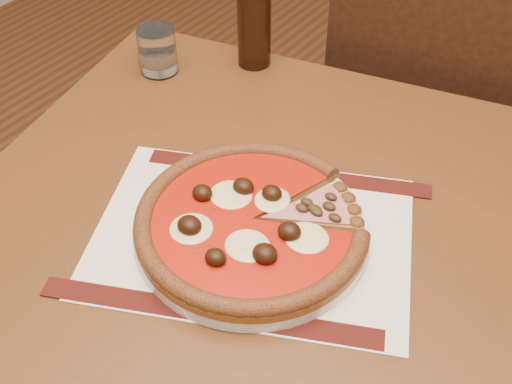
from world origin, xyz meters
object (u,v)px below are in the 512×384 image
chair_far (445,121)px  water_glass (158,51)px  table (248,264)px  plate (252,231)px  bottle (254,24)px  pizza (252,220)px

chair_far → water_glass: chair_far is taller
table → plate: size_ratio=3.13×
water_glass → bottle: bearing=43.9°
table → pizza: (0.03, -0.03, 0.13)m
pizza → water_glass: water_glass is taller
chair_far → pizza: chair_far is taller
pizza → water_glass: 0.43m
table → pizza: size_ratio=3.12×
water_glass → table: bearing=-31.0°
chair_far → plate: chair_far is taller
plate → pizza: bearing=-131.7°
plate → table: bearing=134.6°
pizza → bottle: 0.43m
table → chair_far: bearing=83.8°
chair_far → pizza: 0.68m
chair_far → bottle: (-0.28, -0.29, 0.27)m
pizza → bottle: (-0.24, 0.35, 0.05)m
water_glass → bottle: 0.17m
table → bottle: 0.43m
table → bottle: bottle is taller
pizza → bottle: size_ratio=1.56×
table → pizza: bearing=-46.0°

